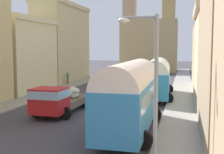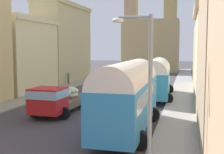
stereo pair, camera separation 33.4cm
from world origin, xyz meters
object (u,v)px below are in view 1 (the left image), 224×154
at_px(cargo_truck_0, 59,99).
at_px(car_0, 109,84).
at_px(streetlamp_near, 151,84).
at_px(car_1, 124,75).
at_px(car_3, 146,78).
at_px(parked_bus_0, 130,93).
at_px(car_2, 126,94).
at_px(parked_bus_1, 157,77).
at_px(pedestrian_1, 68,78).

height_order(cargo_truck_0, car_0, cargo_truck_0).
xyz_separation_m(cargo_truck_0, streetlamp_near, (8.02, -9.45, 2.57)).
height_order(car_1, car_3, car_1).
xyz_separation_m(parked_bus_0, streetlamp_near, (1.91, -6.19, 1.39)).
distance_m(car_3, streetlamp_near, 31.64).
bearing_deg(cargo_truck_0, car_0, 88.09).
bearing_deg(car_2, parked_bus_1, 48.49).
height_order(car_1, streetlamp_near, streetlamp_near).
bearing_deg(parked_bus_0, pedestrian_1, 121.44).
xyz_separation_m(car_1, car_2, (3.97, -18.43, -0.05)).
height_order(car_1, car_2, car_1).
bearing_deg(streetlamp_near, car_3, 97.62).
bearing_deg(pedestrian_1, cargo_truck_0, -69.75).
xyz_separation_m(car_1, streetlamp_near, (8.09, -34.41, 2.97)).
xyz_separation_m(pedestrian_1, streetlamp_near, (14.28, -26.41, 2.77)).
distance_m(car_0, car_1, 11.28).
bearing_deg(car_0, pedestrian_1, 154.11).
distance_m(parked_bus_0, car_2, 10.18).
height_order(parked_bus_1, cargo_truck_0, parked_bus_1).
height_order(cargo_truck_0, car_1, cargo_truck_0).
bearing_deg(car_0, parked_bus_1, -34.72).
distance_m(car_0, streetlamp_near, 24.54).
relative_size(cargo_truck_0, car_0, 1.67).
distance_m(cargo_truck_0, car_2, 7.63).
xyz_separation_m(car_2, pedestrian_1, (-10.16, 10.42, 0.25)).
bearing_deg(streetlamp_near, pedestrian_1, 118.39).
xyz_separation_m(parked_bus_1, car_2, (-2.62, -2.96, -1.43)).
distance_m(car_1, car_3, 5.05).
xyz_separation_m(car_0, car_2, (3.45, -7.16, 0.00)).
xyz_separation_m(parked_bus_1, car_0, (-6.07, 4.20, -1.43)).
distance_m(parked_bus_0, parked_bus_1, 12.77).
bearing_deg(car_3, car_0, -112.77).
relative_size(cargo_truck_0, streetlamp_near, 1.10).
distance_m(car_2, car_3, 15.23).
distance_m(parked_bus_0, streetlamp_near, 6.62).
height_order(car_0, streetlamp_near, streetlamp_near).
bearing_deg(car_2, car_0, 115.71).
xyz_separation_m(parked_bus_0, car_2, (-2.20, 9.80, -1.63)).
bearing_deg(streetlamp_near, parked_bus_0, 107.16).
distance_m(car_2, streetlamp_near, 16.78).
xyz_separation_m(car_3, streetlamp_near, (4.18, -31.22, 2.99)).
relative_size(parked_bus_1, car_0, 2.36).
xyz_separation_m(parked_bus_0, car_1, (-6.18, 28.23, -1.58)).
bearing_deg(parked_bus_0, car_3, 95.17).
bearing_deg(car_3, car_1, 140.74).
relative_size(car_0, car_3, 0.99).
distance_m(car_0, car_3, 8.75).
relative_size(parked_bus_1, car_1, 2.44).
height_order(cargo_truck_0, car_3, cargo_truck_0).
bearing_deg(car_2, car_3, 90.24).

